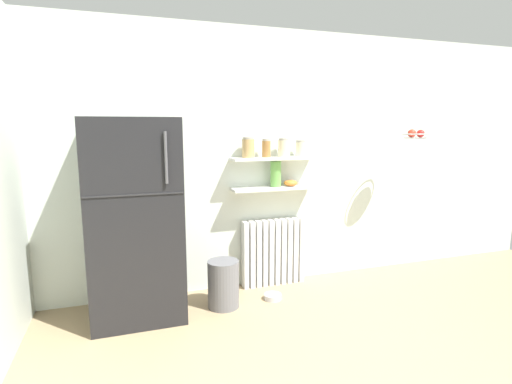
% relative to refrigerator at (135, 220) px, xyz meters
% --- Properties ---
extents(ground_plane, '(7.04, 7.04, 0.00)m').
position_rel_refrigerator_xyz_m(ground_plane, '(1.31, -1.16, -0.86)').
color(ground_plane, '#9E8460').
extents(back_wall, '(7.04, 0.10, 2.60)m').
position_rel_refrigerator_xyz_m(back_wall, '(1.31, 0.39, 0.44)').
color(back_wall, silver).
rests_on(back_wall, ground_plane).
extents(refrigerator, '(0.76, 0.72, 1.72)m').
position_rel_refrigerator_xyz_m(refrigerator, '(0.00, 0.00, 0.00)').
color(refrigerator, black).
rests_on(refrigerator, ground_plane).
extents(radiator, '(0.66, 0.12, 0.70)m').
position_rel_refrigerator_xyz_m(radiator, '(1.37, 0.26, -0.51)').
color(radiator, white).
rests_on(radiator, ground_plane).
extents(wall_shelf_lower, '(0.89, 0.22, 0.02)m').
position_rel_refrigerator_xyz_m(wall_shelf_lower, '(1.37, 0.23, 0.17)').
color(wall_shelf_lower, white).
extents(wall_shelf_upper, '(0.89, 0.22, 0.02)m').
position_rel_refrigerator_xyz_m(wall_shelf_upper, '(1.37, 0.23, 0.47)').
color(wall_shelf_upper, white).
extents(storage_jar_0, '(0.12, 0.12, 0.20)m').
position_rel_refrigerator_xyz_m(storage_jar_0, '(1.09, 0.23, 0.58)').
color(storage_jar_0, tan).
rests_on(storage_jar_0, wall_shelf_upper).
extents(storage_jar_1, '(0.09, 0.09, 0.18)m').
position_rel_refrigerator_xyz_m(storage_jar_1, '(1.28, 0.23, 0.57)').
color(storage_jar_1, olive).
rests_on(storage_jar_1, wall_shelf_upper).
extents(storage_jar_2, '(0.12, 0.12, 0.19)m').
position_rel_refrigerator_xyz_m(storage_jar_2, '(1.46, 0.23, 0.58)').
color(storage_jar_2, beige).
rests_on(storage_jar_2, wall_shelf_upper).
extents(storage_jar_3, '(0.11, 0.11, 0.16)m').
position_rel_refrigerator_xyz_m(storage_jar_3, '(1.65, 0.23, 0.57)').
color(storage_jar_3, beige).
rests_on(storage_jar_3, wall_shelf_upper).
extents(vase, '(0.11, 0.11, 0.26)m').
position_rel_refrigerator_xyz_m(vase, '(1.38, 0.23, 0.31)').
color(vase, '#66A84C').
rests_on(vase, wall_shelf_lower).
extents(shelf_bowl, '(0.14, 0.14, 0.06)m').
position_rel_refrigerator_xyz_m(shelf_bowl, '(1.54, 0.23, 0.22)').
color(shelf_bowl, orange).
rests_on(shelf_bowl, wall_shelf_lower).
extents(trash_bin, '(0.29, 0.29, 0.44)m').
position_rel_refrigerator_xyz_m(trash_bin, '(0.74, -0.10, -0.64)').
color(trash_bin, slate).
rests_on(trash_bin, ground_plane).
extents(pet_food_bowl, '(0.17, 0.17, 0.05)m').
position_rel_refrigerator_xyz_m(pet_food_bowl, '(1.23, -0.10, -0.83)').
color(pet_food_bowl, '#B7B7BC').
rests_on(pet_food_bowl, ground_plane).
extents(hanging_fruit_basket, '(0.28, 0.28, 0.09)m').
position_rel_refrigerator_xyz_m(hanging_fruit_basket, '(2.81, -0.06, 0.70)').
color(hanging_fruit_basket, '#B2B2B7').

